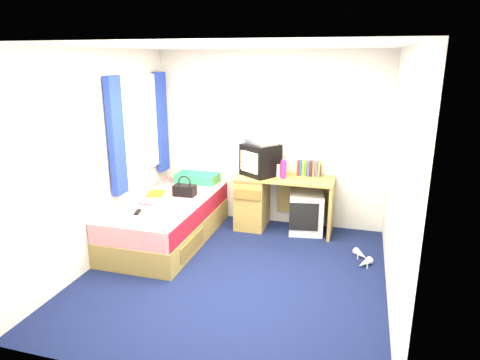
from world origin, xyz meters
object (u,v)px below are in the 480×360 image
(magazine, at_px, (156,194))
(towel, at_px, (171,208))
(pillow, at_px, (198,177))
(crt_tv, at_px, (260,160))
(bed, at_px, (168,220))
(colour_swatch_fan, at_px, (146,211))
(remote_control, at_px, (138,212))
(water_bottle, at_px, (146,202))
(storage_cube, at_px, (306,213))
(picture_frame, at_px, (320,171))
(desk, at_px, (265,199))
(white_heels, at_px, (363,259))
(pink_water_bottle, at_px, (283,170))
(vcr, at_px, (261,142))
(handbag, at_px, (185,190))
(aerosol_can, at_px, (278,170))

(magazine, bearing_deg, towel, -49.19)
(pillow, relative_size, crt_tv, 1.03)
(bed, xyz_separation_m, pillow, (0.07, 0.89, 0.34))
(colour_swatch_fan, xyz_separation_m, remote_control, (-0.08, -0.05, 0.00))
(colour_swatch_fan, bearing_deg, water_bottle, 117.25)
(storage_cube, bearing_deg, magazine, -172.69)
(crt_tv, distance_m, picture_frame, 0.81)
(bed, xyz_separation_m, desk, (1.11, 0.76, 0.14))
(picture_frame, bearing_deg, desk, -169.43)
(colour_swatch_fan, relative_size, white_heels, 0.49)
(picture_frame, xyz_separation_m, pink_water_bottle, (-0.45, -0.24, 0.05))
(vcr, height_order, remote_control, vcr)
(bed, relative_size, handbag, 6.94)
(bed, bearing_deg, water_bottle, -128.40)
(aerosol_can, xyz_separation_m, towel, (-1.07, -1.10, -0.25))
(aerosol_can, height_order, magazine, aerosol_can)
(desk, relative_size, towel, 4.69)
(crt_tv, distance_m, handbag, 1.09)
(colour_swatch_fan, bearing_deg, white_heels, 11.40)
(colour_swatch_fan, height_order, white_heels, colour_swatch_fan)
(bed, bearing_deg, colour_swatch_fan, -95.97)
(desk, distance_m, towel, 1.44)
(water_bottle, bearing_deg, crt_tv, 38.99)
(aerosol_can, bearing_deg, desk, 173.80)
(picture_frame, distance_m, remote_control, 2.44)
(desk, relative_size, storage_cube, 2.35)
(bed, bearing_deg, vcr, 36.32)
(remote_control, distance_m, white_heels, 2.69)
(storage_cube, xyz_separation_m, aerosol_can, (-0.39, -0.01, 0.56))
(crt_tv, xyz_separation_m, remote_control, (-1.17, -1.28, -0.41))
(handbag, height_order, water_bottle, handbag)
(aerosol_can, height_order, white_heels, aerosol_can)
(crt_tv, xyz_separation_m, magazine, (-1.29, -0.58, -0.42))
(colour_swatch_fan, bearing_deg, crt_tv, 48.48)
(handbag, bearing_deg, water_bottle, -123.90)
(crt_tv, distance_m, remote_control, 1.78)
(picture_frame, bearing_deg, aerosol_can, -163.19)
(remote_control, bearing_deg, water_bottle, 84.20)
(bed, xyz_separation_m, storage_cube, (1.69, 0.75, 0.01))
(picture_frame, height_order, water_bottle, picture_frame)
(vcr, height_order, colour_swatch_fan, vcr)
(bed, relative_size, desk, 1.54)
(magazine, bearing_deg, water_bottle, -79.55)
(storage_cube, relative_size, vcr, 1.45)
(bed, distance_m, towel, 0.53)
(storage_cube, distance_m, white_heels, 1.07)
(handbag, xyz_separation_m, water_bottle, (-0.32, -0.46, -0.04))
(desk, distance_m, pink_water_bottle, 0.53)
(pillow, bearing_deg, towel, -83.25)
(colour_swatch_fan, bearing_deg, pink_water_bottle, 39.20)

